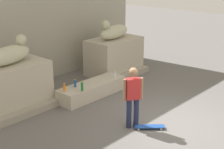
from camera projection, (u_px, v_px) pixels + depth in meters
ground_plane at (173, 125)px, 9.18m from camera, size 40.00×40.00×0.00m
facade_wall at (35, 4)px, 12.06m from camera, size 9.34×0.60×5.56m
pedestal_left at (12, 87)px, 10.01m from camera, size 2.14×1.28×1.40m
pedestal_right at (114, 56)px, 13.23m from camera, size 2.14×1.28×1.40m
statue_reclining_left at (9, 54)px, 9.73m from camera, size 1.68×0.88×0.78m
statue_reclining_right at (114, 31)px, 12.88m from camera, size 1.65×0.74×0.78m
ledge_block at (92, 89)px, 11.09m from camera, size 2.51×0.74×0.47m
skater at (133, 95)px, 8.79m from camera, size 0.46×0.37×1.67m
skateboard at (150, 127)px, 8.96m from camera, size 0.70×0.72×0.08m
bottle_clear at (115, 75)px, 11.49m from camera, size 0.06×0.06×0.26m
bottle_orange at (64, 88)px, 10.29m from camera, size 0.08×0.08×0.25m
bottle_blue at (75, 84)px, 10.63m from camera, size 0.08×0.08×0.25m
bottle_green at (82, 87)px, 10.29m from camera, size 0.08×0.08×0.32m
stair_step at (84, 90)px, 11.39m from camera, size 6.71×0.50×0.22m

